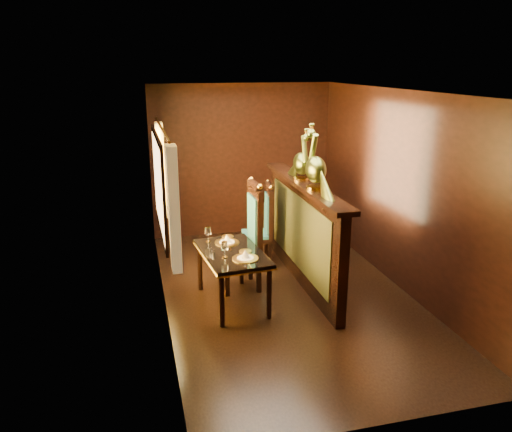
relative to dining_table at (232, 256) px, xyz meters
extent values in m
plane|color=black|center=(0.71, 0.10, -0.61)|extent=(5.00, 5.00, 0.00)
cube|color=black|center=(0.71, 2.60, 0.64)|extent=(3.00, 0.04, 2.50)
cube|color=black|center=(0.71, -2.40, 0.64)|extent=(3.00, 0.04, 2.50)
cube|color=black|center=(-0.79, 0.10, 0.64)|extent=(0.04, 5.00, 2.50)
cube|color=black|center=(2.21, 0.10, 0.64)|extent=(0.04, 5.00, 2.50)
cube|color=beige|center=(0.71, 0.10, 1.89)|extent=(3.00, 5.00, 0.04)
cube|color=#FFC672|center=(-0.79, 0.40, 0.84)|extent=(0.01, 1.70, 1.05)
cube|color=yellow|center=(-0.69, -0.57, 0.79)|extent=(0.10, 0.22, 1.30)
cube|color=yellow|center=(-0.69, 1.37, 0.79)|extent=(0.10, 0.22, 1.30)
cylinder|color=gold|center=(-0.71, 0.40, 1.49)|extent=(0.03, 2.20, 0.03)
cube|color=black|center=(1.03, 0.40, 0.04)|extent=(0.12, 2.60, 1.30)
cube|color=#2E3317|center=(0.97, 0.40, 0.09)|extent=(0.02, 2.20, 0.95)
cube|color=black|center=(1.03, 0.40, 0.72)|extent=(0.26, 2.70, 0.06)
cube|color=black|center=(0.00, 0.00, 0.05)|extent=(0.78, 1.19, 0.04)
cube|color=gold|center=(0.00, 0.00, 0.02)|extent=(0.81, 1.21, 0.02)
cylinder|color=black|center=(-0.22, -0.53, -0.30)|extent=(0.06, 0.06, 0.62)
cylinder|color=black|center=(0.33, -0.48, -0.30)|extent=(0.06, 0.06, 0.62)
cylinder|color=black|center=(-0.32, 0.47, -0.30)|extent=(0.06, 0.06, 0.62)
cylinder|color=black|center=(0.23, 0.52, -0.30)|extent=(0.06, 0.06, 0.62)
cylinder|color=gold|center=(0.10, -0.28, 0.07)|extent=(0.30, 0.30, 0.01)
cone|color=white|center=(0.10, -0.28, 0.13)|extent=(0.11, 0.11, 0.10)
cylinder|color=gold|center=(0.00, 0.29, 0.07)|extent=(0.30, 0.30, 0.01)
cone|color=white|center=(0.00, 0.29, 0.13)|extent=(0.11, 0.11, 0.10)
cylinder|color=silver|center=(-0.23, -0.06, 0.10)|extent=(0.03, 0.03, 0.06)
cylinder|color=silver|center=(-0.25, 0.00, 0.10)|extent=(0.03, 0.03, 0.06)
cube|color=black|center=(0.18, 0.42, -0.13)|extent=(0.51, 0.51, 0.07)
cube|color=#14585D|center=(0.18, 0.42, -0.08)|extent=(0.46, 0.46, 0.05)
cube|color=#14585D|center=(0.39, 0.42, 0.29)|extent=(0.05, 0.39, 0.64)
cube|color=black|center=(-0.02, 0.20, -0.39)|extent=(0.05, 0.05, 0.45)
cube|color=black|center=(0.39, 0.21, -0.39)|extent=(0.05, 0.05, 0.45)
cube|color=black|center=(-0.03, 0.62, -0.39)|extent=(0.05, 0.05, 0.45)
cube|color=black|center=(0.38, 0.63, -0.39)|extent=(0.05, 0.05, 0.45)
sphere|color=gold|center=(0.40, 0.21, 0.77)|extent=(0.08, 0.08, 0.08)
sphere|color=gold|center=(0.39, 0.63, 0.77)|extent=(0.08, 0.08, 0.08)
cube|color=black|center=(0.58, 1.12, -0.20)|extent=(0.48, 0.48, 0.06)
cube|color=#14585D|center=(0.58, 1.12, -0.15)|extent=(0.43, 0.43, 0.05)
cube|color=#14585D|center=(0.76, 1.10, 0.16)|extent=(0.08, 0.34, 0.55)
cube|color=black|center=(0.38, 0.97, -0.42)|extent=(0.05, 0.05, 0.38)
cube|color=black|center=(0.73, 0.92, -0.42)|extent=(0.05, 0.05, 0.38)
cube|color=black|center=(0.43, 1.32, -0.42)|extent=(0.05, 0.05, 0.38)
cube|color=black|center=(0.78, 1.28, -0.42)|extent=(0.05, 0.05, 0.38)
sphere|color=gold|center=(0.74, 0.92, 0.58)|extent=(0.07, 0.07, 0.07)
sphere|color=gold|center=(0.79, 1.27, 0.58)|extent=(0.07, 0.07, 0.07)
camera|label=1|loc=(-1.06, -5.41, 2.20)|focal=35.00mm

